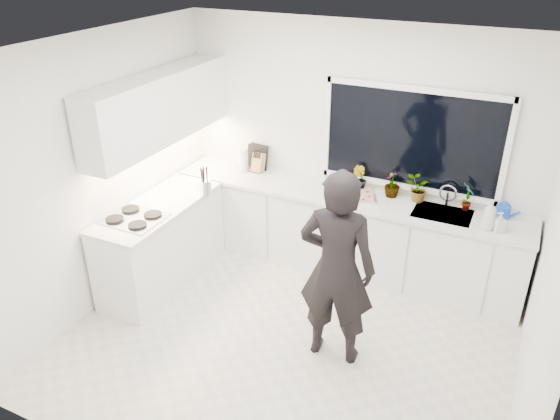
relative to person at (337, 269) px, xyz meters
The scene contains 25 objects.
floor 1.02m from the person, behind, with size 4.00×3.50×0.02m, color beige.
wall_back 1.83m from the person, 104.19° to the left, with size 4.00×0.02×2.70m, color white.
wall_left 2.49m from the person, behind, with size 0.02×3.50×2.70m, color white.
wall_right 1.63m from the person, ahead, with size 0.02×3.50×2.70m, color white.
ceiling 1.85m from the person, behind, with size 4.00×3.50×0.02m, color white.
window 1.81m from the person, 84.47° to the left, with size 1.80×0.02×1.00m, color black.
base_cabinets_back 1.56m from the person, 107.14° to the left, with size 3.92×0.58×0.88m, color white.
base_cabinets_left 2.18m from the person, behind, with size 0.58×1.60×0.88m, color white.
countertop_back 1.47m from the person, 107.25° to the left, with size 3.94×0.62×0.04m, color silver.
countertop_left 2.13m from the person, behind, with size 0.62×1.60×0.04m, color silver.
upper_cabinets 2.50m from the person, 163.36° to the left, with size 0.34×2.10×0.70m, color white.
sink 1.54m from the person, 66.56° to the left, with size 0.58×0.42×0.14m, color silver.
faucet 1.73m from the person, 69.20° to the left, with size 0.03×0.03×0.22m, color silver.
stovetop 2.13m from the person, behind, with size 0.56×0.48×0.03m, color black.
person is the anchor object (origin of this frame).
pizza_tray 1.43m from the person, 104.23° to the left, with size 0.51×0.38×0.03m, color silver.
pizza 1.43m from the person, 104.23° to the left, with size 0.47×0.33×0.01m, color #CB441B.
watering_can 1.96m from the person, 53.49° to the left, with size 0.14×0.14×0.13m, color blue.
paper_towel_roll 2.31m from the person, 138.98° to the left, with size 0.11×0.11×0.26m, color white.
knife_block 2.21m from the person, 135.13° to the left, with size 0.13×0.10×0.22m, color #9F7F4A.
utensil_crock 1.96m from the person, 156.94° to the left, with size 0.13×0.13×0.16m, color silver.
picture_frame_large 2.35m from the person, 135.04° to the left, with size 0.22×0.02×0.28m, color black.
picture_frame_small 2.31m from the person, 134.20° to the left, with size 0.25×0.02×0.30m, color black.
herb_plants 1.60m from the person, 81.95° to the left, with size 1.29×0.28×0.30m.
soap_bottles 1.67m from the person, 49.33° to the left, with size 0.24×0.16×0.31m.
Camera 1 is at (1.68, -3.68, 3.48)m, focal length 35.00 mm.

